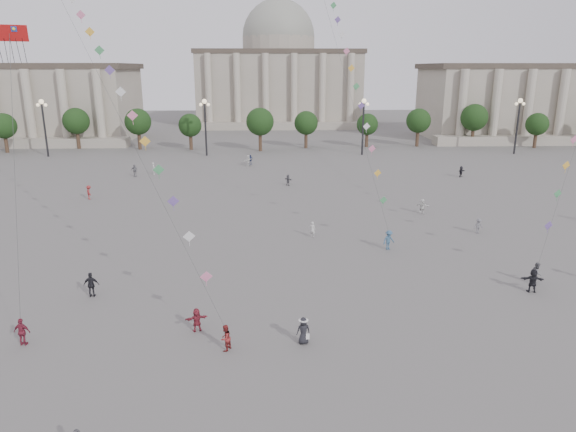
{
  "coord_description": "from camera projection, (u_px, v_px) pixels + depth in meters",
  "views": [
    {
      "loc": [
        -2.86,
        -28.32,
        16.18
      ],
      "look_at": [
        -1.43,
        12.0,
        4.52
      ],
      "focal_mm": 32.0,
      "sensor_mm": 36.0,
      "label": 1
    }
  ],
  "objects": [
    {
      "name": "ground",
      "position": [
        318.0,
        339.0,
        31.78
      ],
      "size": [
        360.0,
        360.0,
        0.0
      ],
      "primitive_type": "plane",
      "color": "#595754",
      "rests_on": "ground"
    },
    {
      "name": "person_crowd_0",
      "position": [
        250.0,
        160.0,
        89.04
      ],
      "size": [
        1.11,
        0.72,
        1.75
      ],
      "primitive_type": "imported",
      "rotation": [
        0.0,
        0.0,
        0.32
      ],
      "color": "navy",
      "rests_on": "ground"
    },
    {
      "name": "person_crowd_10",
      "position": [
        154.0,
        168.0,
        80.86
      ],
      "size": [
        0.58,
        0.77,
        1.88
      ],
      "primitive_type": "imported",
      "rotation": [
        0.0,
        0.0,
        1.78
      ],
      "color": "silver",
      "rests_on": "ground"
    },
    {
      "name": "person_crowd_4",
      "position": [
        248.0,
        161.0,
        87.71
      ],
      "size": [
        1.46,
        1.74,
        1.88
      ],
      "primitive_type": "imported",
      "rotation": [
        0.0,
        0.0,
        4.09
      ],
      "color": "white",
      "rests_on": "ground"
    },
    {
      "name": "person_crowd_3",
      "position": [
        533.0,
        281.0,
        38.28
      ],
      "size": [
        1.76,
        0.84,
        1.82
      ],
      "primitive_type": "imported",
      "rotation": [
        0.0,
        0.0,
        2.96
      ],
      "color": "black",
      "rests_on": "ground"
    },
    {
      "name": "tourist_4",
      "position": [
        91.0,
        285.0,
        37.48
      ],
      "size": [
        1.13,
        0.52,
        1.88
      ],
      "primitive_type": "imported",
      "rotation": [
        0.0,
        0.0,
        3.2
      ],
      "color": "black",
      "rests_on": "ground"
    },
    {
      "name": "tourist_0",
      "position": [
        22.0,
        332.0,
        30.91
      ],
      "size": [
        1.07,
        0.56,
        1.75
      ],
      "primitive_type": "imported",
      "rotation": [
        0.0,
        0.0,
        3.01
      ],
      "color": "maroon",
      "rests_on": "ground"
    },
    {
      "name": "person_crowd_6",
      "position": [
        478.0,
        226.0,
        51.98
      ],
      "size": [
        1.08,
        0.71,
        1.56
      ],
      "primitive_type": "imported",
      "rotation": [
        0.0,
        0.0,
        0.14
      ],
      "color": "slate",
      "rests_on": "ground"
    },
    {
      "name": "person_crowd_9",
      "position": [
        461.0,
        172.0,
        78.95
      ],
      "size": [
        1.53,
        1.37,
        1.69
      ],
      "primitive_type": "imported",
      "rotation": [
        0.0,
        0.0,
        0.68
      ],
      "color": "black",
      "rests_on": "ground"
    },
    {
      "name": "lamp_post_far_west",
      "position": [
        43.0,
        117.0,
        95.41
      ],
      "size": [
        2.0,
        0.9,
        10.65
      ],
      "color": "#262628",
      "rests_on": "ground"
    },
    {
      "name": "hall_central",
      "position": [
        279.0,
        75.0,
        151.89
      ],
      "size": [
        48.3,
        34.3,
        35.5
      ],
      "color": "gray",
      "rests_on": "ground"
    },
    {
      "name": "person_crowd_12",
      "position": [
        288.0,
        180.0,
        73.27
      ],
      "size": [
        1.33,
        1.39,
        1.57
      ],
      "primitive_type": "imported",
      "rotation": [
        0.0,
        0.0,
        2.31
      ],
      "color": "#58585C",
      "rests_on": "ground"
    },
    {
      "name": "tree_row",
      "position": [
        284.0,
        123.0,
        105.17
      ],
      "size": [
        137.12,
        5.12,
        8.0
      ],
      "color": "#3B2C1D",
      "rests_on": "ground"
    },
    {
      "name": "person_crowd_17",
      "position": [
        89.0,
        192.0,
        65.47
      ],
      "size": [
        1.17,
        1.34,
        1.8
      ],
      "primitive_type": "imported",
      "rotation": [
        0.0,
        0.0,
        2.1
      ],
      "color": "maroon",
      "rests_on": "ground"
    },
    {
      "name": "hat_person",
      "position": [
        303.0,
        330.0,
        31.08
      ],
      "size": [
        0.92,
        0.69,
        1.7
      ],
      "color": "black",
      "rests_on": "ground"
    },
    {
      "name": "dragon_kite",
      "position": [
        11.0,
        47.0,
        33.62
      ],
      "size": [
        2.24,
        4.52,
        18.58
      ],
      "color": "red",
      "rests_on": "ground"
    },
    {
      "name": "kite_flyer_0",
      "position": [
        225.0,
        338.0,
        30.34
      ],
      "size": [
        0.93,
        1.0,
        1.63
      ],
      "primitive_type": "imported",
      "rotation": [
        0.0,
        0.0,
        4.19
      ],
      "color": "maroon",
      "rests_on": "ground"
    },
    {
      "name": "kite_flyer_1",
      "position": [
        389.0,
        240.0,
        47.27
      ],
      "size": [
        1.37,
        1.14,
        1.85
      ],
      "primitive_type": "imported",
      "rotation": [
        0.0,
        0.0,
        0.46
      ],
      "color": "#375C7C",
      "rests_on": "ground"
    },
    {
      "name": "tourist_2",
      "position": [
        197.0,
        320.0,
        32.59
      ],
      "size": [
        1.52,
        0.89,
        1.56
      ],
      "primitive_type": "imported",
      "rotation": [
        0.0,
        0.0,
        3.46
      ],
      "color": "maroon",
      "rests_on": "ground"
    },
    {
      "name": "person_crowd_13",
      "position": [
        312.0,
        229.0,
        50.82
      ],
      "size": [
        0.69,
        0.6,
        1.6
      ],
      "primitive_type": "imported",
      "rotation": [
        0.0,
        0.0,
        2.69
      ],
      "color": "silver",
      "rests_on": "ground"
    },
    {
      "name": "lamp_post_far_east",
      "position": [
        519.0,
        116.0,
        98.48
      ],
      "size": [
        2.0,
        0.9,
        10.65
      ],
      "color": "#262628",
      "rests_on": "ground"
    },
    {
      "name": "person_crowd_7",
      "position": [
        422.0,
        206.0,
        59.06
      ],
      "size": [
        1.64,
        1.26,
        1.73
      ],
      "primitive_type": "imported",
      "rotation": [
        0.0,
        0.0,
        2.61
      ],
      "color": "white",
      "rests_on": "ground"
    },
    {
      "name": "lamp_post_mid_east",
      "position": [
        363.0,
        116.0,
        97.45
      ],
      "size": [
        2.0,
        0.9,
        10.65
      ],
      "color": "#262628",
      "rests_on": "ground"
    },
    {
      "name": "person_crowd_16",
      "position": [
        135.0,
        171.0,
        79.13
      ],
      "size": [
        1.19,
        0.66,
        1.91
      ],
      "primitive_type": "imported",
      "rotation": [
        0.0,
        0.0,
        6.11
      ],
      "color": "slate",
      "rests_on": "ground"
    },
    {
      "name": "kite_flyer_2",
      "position": [
        537.0,
        273.0,
        39.8
      ],
      "size": [
        1.01,
        1.06,
        1.72
      ],
      "primitive_type": "imported",
      "rotation": [
        0.0,
        0.0,
        0.96
      ],
      "color": "#58585C",
      "rests_on": "ground"
    },
    {
      "name": "lamp_post_mid_west",
      "position": [
        205.0,
        117.0,
        96.43
      ],
      "size": [
        2.0,
        0.9,
        10.65
      ],
      "color": "#262628",
      "rests_on": "ground"
    }
  ]
}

